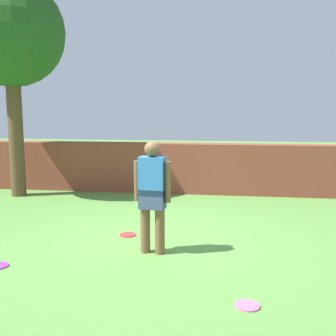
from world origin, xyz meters
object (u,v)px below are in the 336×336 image
object	(u,v)px
tree	(10,35)
frisbee_pink	(247,306)
person	(152,192)
frisbee_red	(128,235)

from	to	relation	value
tree	frisbee_pink	distance (m)	7.99
person	frisbee_pink	bearing A→B (deg)	-42.28
frisbee_red	frisbee_pink	bearing A→B (deg)	-50.31
person	frisbee_red	world-z (taller)	person
frisbee_red	person	bearing A→B (deg)	-53.54
tree	person	world-z (taller)	tree
person	frisbee_red	size ratio (longest dim) A/B	6.00
frisbee_pink	person	bearing A→B (deg)	131.23
frisbee_pink	frisbee_red	bearing A→B (deg)	129.69
tree	person	xyz separation A→B (m)	(3.86, -3.41, -2.83)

